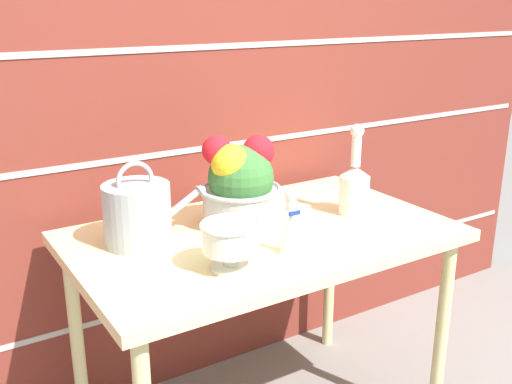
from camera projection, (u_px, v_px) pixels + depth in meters
brick_wall at (194, 98)px, 2.15m from camera, size 3.60×0.08×2.20m
patio_table at (262, 252)px, 1.91m from camera, size 1.19×0.72×0.74m
watering_can at (138, 213)px, 1.77m from camera, size 0.34×0.20×0.26m
crystal_pedestal_bowl at (231, 239)px, 1.60m from camera, size 0.17×0.17×0.13m
flower_planter at (240, 185)px, 1.91m from camera, size 0.26×0.26×0.30m
glass_decanter at (354, 185)px, 2.02m from camera, size 0.10×0.10×0.31m
figurine_vase at (291, 228)px, 1.70m from camera, size 0.07×0.07×0.20m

